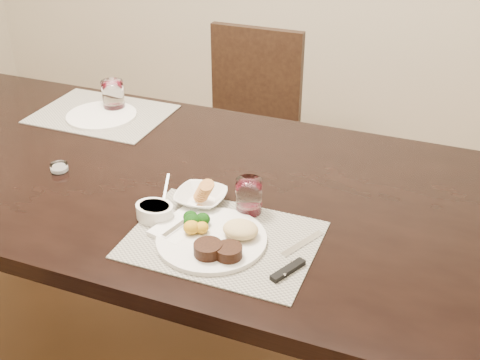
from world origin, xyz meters
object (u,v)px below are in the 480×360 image
at_px(dinner_plate, 216,238).
at_px(far_plate, 102,116).
at_px(chair_far, 248,122).
at_px(steak_knife, 292,263).
at_px(cracker_bowl, 201,197).
at_px(wine_glass_near, 249,198).

bearing_deg(dinner_plate, far_plate, 155.92).
height_order(chair_far, far_plate, chair_far).
height_order(chair_far, dinner_plate, chair_far).
xyz_separation_m(steak_knife, cracker_bowl, (-0.31, 0.17, 0.01)).
bearing_deg(wine_glass_near, dinner_plate, -98.43).
xyz_separation_m(chair_far, wine_glass_near, (0.40, -1.04, 0.29)).
height_order(chair_far, wine_glass_near, chair_far).
height_order(dinner_plate, cracker_bowl, cracker_bowl).
xyz_separation_m(dinner_plate, wine_glass_near, (0.02, 0.16, 0.03)).
height_order(wine_glass_near, far_plate, wine_glass_near).
relative_size(chair_far, steak_knife, 3.85).
bearing_deg(wine_glass_near, far_plate, 151.73).
bearing_deg(steak_knife, chair_far, 140.69).
bearing_deg(cracker_bowl, chair_far, 104.19).
bearing_deg(steak_knife, wine_glass_near, 160.12).
bearing_deg(dinner_plate, steak_knife, 10.54).
relative_size(chair_far, far_plate, 3.68).
distance_m(cracker_bowl, wine_glass_near, 0.14).
distance_m(chair_far, steak_knife, 1.37).
bearing_deg(far_plate, dinner_plate, -38.55).
distance_m(steak_knife, far_plate, 1.03).
bearing_deg(cracker_bowl, far_plate, 145.76).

